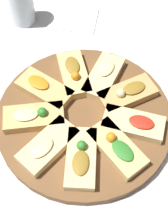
# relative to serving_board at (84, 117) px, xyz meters

# --- Properties ---
(ground_plane) EXTENTS (3.00, 3.00, 0.00)m
(ground_plane) POSITION_rel_serving_board_xyz_m (0.00, 0.00, -0.01)
(ground_plane) COLOR silver
(serving_board) EXTENTS (0.35, 0.35, 0.02)m
(serving_board) POSITION_rel_serving_board_xyz_m (0.00, 0.00, 0.00)
(serving_board) COLOR brown
(serving_board) RESTS_ON ground_plane
(focaccia_slice_0) EXTENTS (0.13, 0.08, 0.03)m
(focaccia_slice_0) POSITION_rel_serving_board_xyz_m (-0.10, -0.02, 0.02)
(focaccia_slice_0) COLOR tan
(focaccia_slice_0) RESTS_ON serving_board
(focaccia_slice_1) EXTENTS (0.11, 0.13, 0.03)m
(focaccia_slice_1) POSITION_rel_serving_board_xyz_m (-0.06, -0.08, 0.02)
(focaccia_slice_1) COLOR #E5C689
(focaccia_slice_1) RESTS_ON serving_board
(focaccia_slice_2) EXTENTS (0.05, 0.12, 0.03)m
(focaccia_slice_2) POSITION_rel_serving_board_xyz_m (0.00, -0.10, 0.02)
(focaccia_slice_2) COLOR #DBB775
(focaccia_slice_2) RESTS_ON serving_board
(focaccia_slice_3) EXTENTS (0.12, 0.12, 0.03)m
(focaccia_slice_3) POSITION_rel_serving_board_xyz_m (0.07, -0.07, 0.02)
(focaccia_slice_3) COLOR tan
(focaccia_slice_3) RESTS_ON serving_board
(focaccia_slice_4) EXTENTS (0.12, 0.07, 0.03)m
(focaccia_slice_4) POSITION_rel_serving_board_xyz_m (0.10, -0.01, 0.02)
(focaccia_slice_4) COLOR tan
(focaccia_slice_4) RESTS_ON serving_board
(focaccia_slice_5) EXTENTS (0.13, 0.11, 0.03)m
(focaccia_slice_5) POSITION_rel_serving_board_xyz_m (0.08, 0.06, 0.02)
(focaccia_slice_5) COLOR #E5C689
(focaccia_slice_5) RESTS_ON serving_board
(focaccia_slice_6) EXTENTS (0.08, 0.13, 0.03)m
(focaccia_slice_6) POSITION_rel_serving_board_xyz_m (0.03, 0.10, 0.02)
(focaccia_slice_6) COLOR #E5C689
(focaccia_slice_6) RESTS_ON serving_board
(focaccia_slice_7) EXTENTS (0.10, 0.13, 0.03)m
(focaccia_slice_7) POSITION_rel_serving_board_xyz_m (-0.04, 0.09, 0.02)
(focaccia_slice_7) COLOR #DBB775
(focaccia_slice_7) RESTS_ON serving_board
(focaccia_slice_8) EXTENTS (0.13, 0.10, 0.03)m
(focaccia_slice_8) POSITION_rel_serving_board_xyz_m (-0.09, 0.05, 0.02)
(focaccia_slice_8) COLOR #E5C689
(focaccia_slice_8) RESTS_ON serving_board
(water_glass) EXTENTS (0.06, 0.06, 0.10)m
(water_glass) POSITION_rel_serving_board_xyz_m (0.08, -0.33, 0.04)
(water_glass) COLOR silver
(water_glass) RESTS_ON ground_plane
(napkin_stack) EXTENTS (0.15, 0.14, 0.01)m
(napkin_stack) POSITION_rel_serving_board_xyz_m (-0.04, -0.31, -0.01)
(napkin_stack) COLOR white
(napkin_stack) RESTS_ON ground_plane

